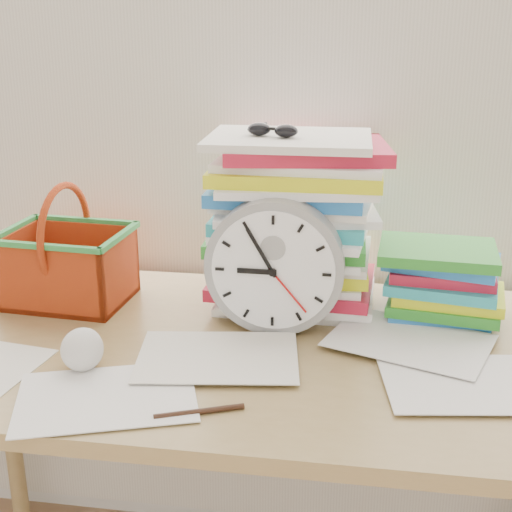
% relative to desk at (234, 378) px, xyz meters
% --- Properties ---
extents(curtain, '(2.40, 0.01, 2.50)m').
position_rel_desk_xyz_m(curtain, '(0.00, 0.38, 0.62)').
color(curtain, silver).
rests_on(curtain, room_shell).
extents(desk, '(1.40, 0.70, 0.75)m').
position_rel_desk_xyz_m(desk, '(0.00, 0.00, 0.00)').
color(desk, olive).
rests_on(desk, ground).
extents(paper_stack, '(0.37, 0.30, 0.36)m').
position_rel_desk_xyz_m(paper_stack, '(0.09, 0.22, 0.25)').
color(paper_stack, white).
rests_on(paper_stack, desk).
extents(clock, '(0.26, 0.05, 0.26)m').
position_rel_desk_xyz_m(clock, '(0.07, 0.07, 0.21)').
color(clock, gray).
rests_on(clock, desk).
extents(sunglasses, '(0.14, 0.13, 0.03)m').
position_rel_desk_xyz_m(sunglasses, '(0.05, 0.20, 0.44)').
color(sunglasses, black).
rests_on(sunglasses, paper_stack).
extents(book_stack, '(0.28, 0.23, 0.15)m').
position_rel_desk_xyz_m(book_stack, '(0.40, 0.18, 0.15)').
color(book_stack, white).
rests_on(book_stack, desk).
extents(basket, '(0.27, 0.22, 0.25)m').
position_rel_desk_xyz_m(basket, '(-0.38, 0.15, 0.20)').
color(basket, '#B83B12').
rests_on(basket, desk).
extents(crumpled_ball, '(0.08, 0.08, 0.08)m').
position_rel_desk_xyz_m(crumpled_ball, '(-0.24, -0.14, 0.11)').
color(crumpled_ball, silver).
rests_on(crumpled_ball, desk).
extents(pen, '(0.13, 0.06, 0.01)m').
position_rel_desk_xyz_m(pen, '(-0.01, -0.25, 0.08)').
color(pen, black).
rests_on(pen, desk).
extents(scattered_papers, '(1.26, 0.42, 0.02)m').
position_rel_desk_xyz_m(scattered_papers, '(0.00, 0.00, 0.08)').
color(scattered_papers, white).
rests_on(scattered_papers, desk).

